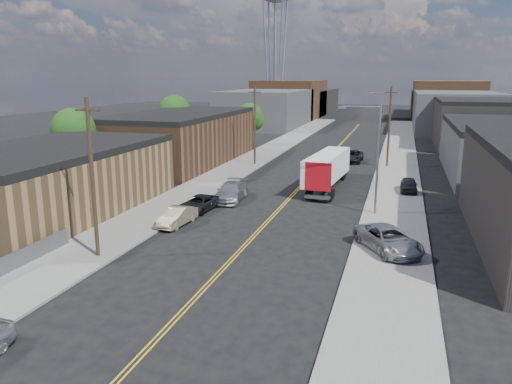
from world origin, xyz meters
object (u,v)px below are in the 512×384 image
Objects in this scene: car_left_b at (177,217)px; car_left_d at (231,192)px; semi_truck at (329,167)px; car_left_c at (199,203)px; car_right_lot_c at (409,185)px; car_ahead_truck at (352,156)px; car_right_lot_a at (388,239)px.

car_left_d reaches higher than car_left_b.
semi_truck reaches higher than car_left_d.
semi_truck is 15.58m from car_left_c.
car_left_b is at bearing -103.45° from car_left_d.
semi_truck reaches higher than car_left_c.
car_right_lot_c reaches higher than car_left_b.
car_ahead_truck is (10.01, 28.65, 0.11)m from car_left_c.
car_ahead_truck is at bearing 112.02° from car_right_lot_c.
car_left_c is (0.00, 4.41, -0.05)m from car_left_b.
car_left_d is at bearing -128.05° from semi_truck.
car_right_lot_a reaches higher than car_right_lot_c.
car_ahead_truck is (0.83, 16.15, -1.33)m from semi_truck.
car_left_b is at bearing -84.06° from car_left_c.
car_left_c is 4.41m from car_left_d.
car_right_lot_c is at bearing -65.20° from car_ahead_truck.
semi_truck is 3.36× the size of car_left_b.
car_left_d is at bearing 112.48° from car_right_lot_a.
semi_truck is 2.53× the size of car_right_lot_a.
car_right_lot_c reaches higher than car_left_c.
semi_truck is at bearing 77.58° from car_right_lot_a.
semi_truck is 3.05× the size of car_left_c.
car_ahead_truck is at bearing 76.68° from car_left_c.
car_left_c is at bearing 126.91° from car_right_lot_a.
car_ahead_truck reaches higher than car_left_b.
car_ahead_truck is at bearing 66.43° from car_left_d.
car_left_d is at bearing -107.43° from car_ahead_truck.
car_left_b is 15.80m from car_right_lot_a.
car_ahead_truck is (8.61, 24.48, -0.06)m from car_left_d.
car_right_lot_a is at bearing -40.03° from car_left_d.
semi_truck reaches higher than car_left_b.
car_right_lot_a reaches higher than car_left_d.
car_right_lot_c is 18.24m from car_ahead_truck.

